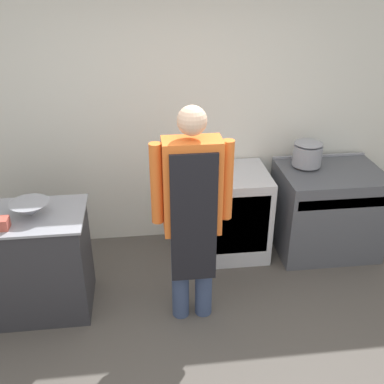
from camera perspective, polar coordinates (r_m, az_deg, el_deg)
name	(u,v)px	position (r m, az deg, el deg)	size (l,w,h in m)	color
wall_back	(176,114)	(4.39, -2.00, 9.92)	(8.00, 0.05, 2.70)	silver
prep_counter	(21,264)	(3.97, -20.90, -8.50)	(1.12, 0.62, 0.91)	#2D2D33
stove	(326,210)	(4.70, 16.69, -2.22)	(0.97, 0.74, 0.89)	#4C4F56
fridge_unit	(231,213)	(4.48, 5.00, -2.62)	(0.69, 0.67, 0.87)	silver
person_cook	(192,208)	(3.34, 0.02, -2.04)	(0.61, 0.24, 1.80)	#38476B
mixing_bowl	(30,209)	(3.66, -19.87, -2.07)	(0.30, 0.30, 0.12)	gray
plastic_tub	(1,224)	(3.57, -23.05, -3.71)	(0.10, 0.10, 0.09)	#B24C3F
stock_pot	(308,153)	(4.49, 14.46, 4.83)	(0.28, 0.28, 0.25)	gray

